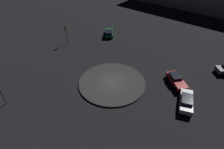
{
  "coord_description": "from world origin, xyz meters",
  "views": [
    {
      "loc": [
        23.24,
        -4.07,
        20.22
      ],
      "look_at": [
        0.0,
        0.0,
        1.78
      ],
      "focal_mm": 30.36,
      "sensor_mm": 36.0,
      "label": 1
    }
  ],
  "objects_px": {
    "car_white": "(186,101)",
    "traffic_light_south": "(0,90)",
    "car_green": "(109,33)",
    "traffic_light_southwest": "(66,32)",
    "car_red": "(176,80)"
  },
  "relations": [
    {
      "from": "car_green",
      "to": "car_red",
      "type": "bearing_deg",
      "value": -145.88
    },
    {
      "from": "car_white",
      "to": "traffic_light_south",
      "type": "height_order",
      "value": "traffic_light_south"
    },
    {
      "from": "car_white",
      "to": "traffic_light_southwest",
      "type": "height_order",
      "value": "traffic_light_southwest"
    },
    {
      "from": "traffic_light_south",
      "to": "car_white",
      "type": "bearing_deg",
      "value": -17.16
    },
    {
      "from": "car_red",
      "to": "car_green",
      "type": "bearing_deg",
      "value": -158.36
    },
    {
      "from": "car_green",
      "to": "traffic_light_southwest",
      "type": "distance_m",
      "value": 9.98
    },
    {
      "from": "car_green",
      "to": "traffic_light_south",
      "type": "distance_m",
      "value": 26.23
    },
    {
      "from": "car_green",
      "to": "car_white",
      "type": "relative_size",
      "value": 0.87
    },
    {
      "from": "car_green",
      "to": "car_red",
      "type": "relative_size",
      "value": 0.94
    },
    {
      "from": "car_white",
      "to": "traffic_light_southwest",
      "type": "relative_size",
      "value": 1.25
    },
    {
      "from": "car_red",
      "to": "traffic_light_southwest",
      "type": "height_order",
      "value": "traffic_light_southwest"
    },
    {
      "from": "car_green",
      "to": "car_red",
      "type": "xyz_separation_m",
      "value": [
        18.9,
        7.97,
        0.0
      ]
    },
    {
      "from": "car_white",
      "to": "traffic_light_south",
      "type": "xyz_separation_m",
      "value": [
        -4.7,
        -25.41,
        1.94
      ]
    },
    {
      "from": "traffic_light_south",
      "to": "car_red",
      "type": "bearing_deg",
      "value": -6.76
    },
    {
      "from": "car_green",
      "to": "car_white",
      "type": "xyz_separation_m",
      "value": [
        23.57,
        7.3,
        0.03
      ]
    }
  ]
}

